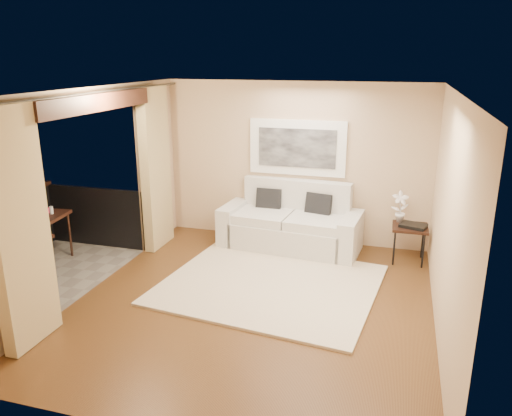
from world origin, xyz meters
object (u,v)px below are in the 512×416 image
at_px(orchid, 400,207).
at_px(balcony_chair_far, 26,231).
at_px(sofa, 291,225).
at_px(bistro_table, 43,219).
at_px(ice_bucket, 39,206).
at_px(side_table, 410,230).

relative_size(orchid, balcony_chair_far, 0.49).
xyz_separation_m(sofa, bistro_table, (-3.56, -1.64, 0.29)).
bearing_deg(balcony_chair_far, ice_bucket, -60.09).
bearing_deg(bistro_table, balcony_chair_far, -97.82).
relative_size(orchid, ice_bucket, 2.47).
distance_m(side_table, orchid, 0.39).
bearing_deg(orchid, bistro_table, -162.09).
xyz_separation_m(sofa, ice_bucket, (-3.69, -1.55, 0.47)).
xyz_separation_m(side_table, orchid, (-0.17, 0.16, 0.31)).
bearing_deg(ice_bucket, sofa, 22.74).
bearing_deg(sofa, balcony_chair_far, -146.23).
height_order(sofa, bistro_table, sofa).
height_order(sofa, balcony_chair_far, sofa).
xyz_separation_m(balcony_chair_far, ice_bucket, (-0.08, 0.43, 0.27)).
bearing_deg(sofa, bistro_table, -150.16).
height_order(sofa, orchid, sofa).
height_order(side_table, orchid, orchid).
relative_size(bistro_table, ice_bucket, 3.77).
distance_m(balcony_chair_far, ice_bucket, 0.51).
xyz_separation_m(sofa, balcony_chair_far, (-3.61, -1.97, 0.20)).
xyz_separation_m(bistro_table, balcony_chair_far, (-0.05, -0.33, -0.09)).
bearing_deg(ice_bucket, bistro_table, -37.83).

